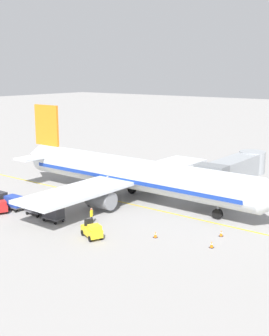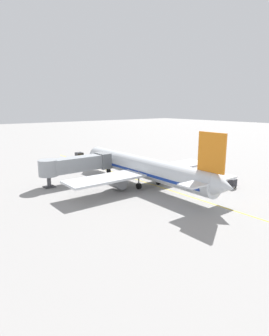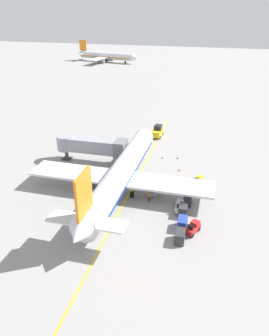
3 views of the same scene
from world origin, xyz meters
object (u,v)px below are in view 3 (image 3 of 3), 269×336
baggage_cart_front (188,199)px  safety_cone_nose_right (179,169)px  parked_airliner (121,173)px  baggage_cart_third_in_train (182,222)px  baggage_tug_trailing (180,206)px  ground_crew_wing_walker (179,186)px  safety_cone_nose_left (178,157)px  baggage_cart_second_in_train (183,209)px  jet_bridge (91,145)px  baggage_tug_spare (193,228)px  baggage_cart_tail_end (180,236)px  distant_taxiing_airliner (106,56)px  pushback_tractor (157,132)px  safety_cone_wing_tip (162,157)px  baggage_tug_lead (197,181)px  ground_crew_loader (149,196)px

baggage_cart_front → safety_cone_nose_right: bearing=103.9°
parked_airliner → baggage_cart_third_in_train: parked_airliner is taller
baggage_cart_front → baggage_tug_trailing: bearing=-113.7°
baggage_tug_trailing → parked_airliner: bearing=160.3°
baggage_cart_third_in_train → ground_crew_wing_walker: bearing=100.0°
safety_cone_nose_left → baggage_tug_trailing: bearing=-81.5°
parked_airliner → baggage_cart_second_in_train: 11.90m
baggage_cart_third_in_train → baggage_cart_second_in_train: bearing=95.1°
jet_bridge → baggage_tug_spare: bearing=-39.5°
ground_crew_wing_walker → safety_cone_nose_left: size_ratio=2.86×
baggage_cart_tail_end → safety_cone_nose_right: baggage_cart_tail_end is taller
baggage_tug_trailing → distant_taxiing_airliner: (-54.77, 127.82, 2.31)m
pushback_tractor → baggage_cart_tail_end: 37.92m
pushback_tractor → parked_airliner: bearing=-92.4°
safety_cone_wing_tip → baggage_tug_spare: bearing=-70.1°
baggage_tug_trailing → safety_cone_nose_right: size_ratio=4.30×
baggage_cart_tail_end → distant_taxiing_airliner: distant_taxiing_airliner is taller
ground_crew_wing_walker → safety_cone_nose_left: (-1.87, 12.51, -0.66)m
baggage_tug_trailing → safety_cone_nose_left: (-2.75, 18.30, -0.42)m
baggage_tug_trailing → baggage_cart_third_in_train: size_ratio=0.87×
baggage_tug_trailing → baggage_cart_tail_end: baggage_tug_trailing is taller
jet_bridge → safety_cone_nose_left: jet_bridge is taller
baggage_tug_lead → distant_taxiing_airliner: size_ratio=0.08×
baggage_tug_spare → safety_cone_wing_tip: bearing=109.9°
baggage_cart_front → parked_airliner: bearing=172.3°
baggage_cart_third_in_train → safety_cone_nose_left: bearing=99.2°
ground_crew_wing_walker → safety_cone_nose_right: (-0.88, 7.22, -0.66)m
pushback_tractor → baggage_cart_second_in_train: 31.88m
parked_airliner → baggage_cart_second_in_train: (10.76, -4.57, -2.24)m
safety_cone_nose_right → baggage_cart_front: bearing=-76.1°
baggage_cart_second_in_train → safety_cone_nose_left: (-3.35, 19.24, -0.66)m
jet_bridge → baggage_cart_second_in_train: 23.85m
baggage_cart_front → safety_cone_wing_tip: bearing=113.3°
ground_crew_loader → baggage_cart_tail_end: bearing=-55.1°
pushback_tractor → safety_cone_wing_tip: pushback_tractor is taller
jet_bridge → safety_cone_wing_tip: jet_bridge is taller
pushback_tractor → baggage_cart_third_in_train: 35.08m
baggage_cart_third_in_train → ground_crew_wing_walker: (-1.77, 9.98, 0.00)m
baggage_tug_trailing → baggage_tug_spare: 5.33m
jet_bridge → ground_crew_wing_walker: size_ratio=8.22×
jet_bridge → safety_cone_nose_right: (17.04, 0.29, -3.16)m
baggage_cart_tail_end → ground_crew_loader: (-5.98, 8.56, 0.00)m
baggage_tug_lead → baggage_tug_trailing: (-1.89, -8.43, 0.00)m
jet_bridge → baggage_cart_tail_end: (19.74, -19.86, -2.51)m
baggage_cart_third_in_train → safety_cone_nose_right: size_ratio=4.93×
ground_crew_loader → safety_cone_nose_right: ground_crew_loader is taller
parked_airliner → baggage_tug_trailing: bearing=-19.7°
pushback_tractor → baggage_tug_lead: (10.96, -21.00, -0.39)m
baggage_tug_trailing → safety_cone_nose_right: baggage_tug_trailing is taller
baggage_tug_trailing → baggage_cart_tail_end: (0.94, -7.14, 0.24)m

